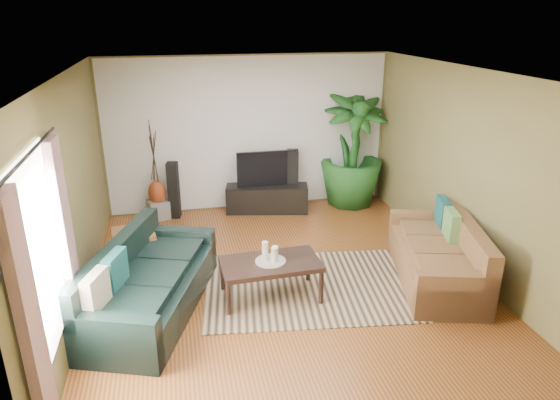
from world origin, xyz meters
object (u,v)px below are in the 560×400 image
object	(u,v)px
potted_plant	(353,150)
vase	(157,193)
sofa_left	(151,278)
side_table	(135,251)
speaker_right	(293,179)
television	(267,169)
pedestal	(159,209)
sofa_right	(436,251)
coffee_table	(271,279)
tv_stand	(267,198)
speaker_left	(174,190)

from	to	relation	value
potted_plant	vase	world-z (taller)	potted_plant
sofa_left	side_table	distance (m)	1.11
speaker_right	side_table	bearing A→B (deg)	-134.98
potted_plant	vase	xyz separation A→B (m)	(-3.48, 0.02, -0.55)
potted_plant	vase	bearing A→B (deg)	179.66
television	pedestal	xyz separation A→B (m)	(-1.89, 0.05, -0.63)
sofa_right	vase	distance (m)	4.65
coffee_table	television	bearing A→B (deg)	77.37
speaker_right	vase	size ratio (longest dim) A/B	2.62
sofa_left	television	distance (m)	3.46
vase	sofa_left	bearing A→B (deg)	-90.86
potted_plant	vase	distance (m)	3.52
tv_stand	pedestal	size ratio (longest dim) A/B	4.45
pedestal	side_table	world-z (taller)	side_table
television	side_table	world-z (taller)	television
speaker_left	pedestal	bearing A→B (deg)	-168.18
speaker_left	side_table	bearing A→B (deg)	-95.46
speaker_left	potted_plant	distance (m)	3.24
coffee_table	sofa_left	bearing A→B (deg)	176.62
vase	side_table	size ratio (longest dim) A/B	0.72
side_table	television	bearing A→B (deg)	39.08
speaker_left	television	bearing A→B (deg)	9.94
coffee_table	sofa_right	bearing A→B (deg)	-3.48
speaker_right	side_table	size ratio (longest dim) A/B	1.88
sofa_right	speaker_right	world-z (taller)	speaker_right
speaker_left	side_table	world-z (taller)	speaker_left
sofa_right	tv_stand	xyz separation A→B (m)	(-1.70, 2.88, -0.19)
pedestal	vase	bearing A→B (deg)	0.00
vase	side_table	bearing A→B (deg)	-98.93
tv_stand	potted_plant	xyz separation A→B (m)	(1.59, 0.05, 0.78)
speaker_right	vase	xyz separation A→B (m)	(-2.38, 0.00, -0.07)
television	pedestal	distance (m)	2.00
side_table	sofa_right	bearing A→B (deg)	-16.27
speaker_right	sofa_right	bearing A→B (deg)	-57.02
tv_stand	television	world-z (taller)	television
sofa_left	television	world-z (taller)	television
vase	speaker_left	bearing A→B (deg)	0.00
sofa_right	speaker_right	xyz separation A→B (m)	(-1.22, 2.96, 0.12)
sofa_left	tv_stand	distance (m)	3.43
speaker_left	sofa_right	bearing A→B (deg)	-29.93
potted_plant	speaker_left	bearing A→B (deg)	179.63
speaker_right	vase	distance (m)	2.38
potted_plant	pedestal	distance (m)	3.59
sofa_left	vase	bearing A→B (deg)	18.97
potted_plant	pedestal	bearing A→B (deg)	179.66
speaker_right	sofa_left	bearing A→B (deg)	-119.22
speaker_left	pedestal	world-z (taller)	speaker_left
side_table	tv_stand	bearing A→B (deg)	38.76
speaker_left	sofa_left	bearing A→B (deg)	-84.55
sofa_right	potted_plant	bearing A→B (deg)	-162.45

